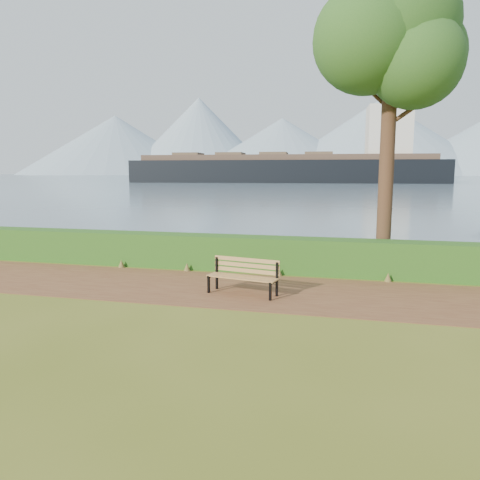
# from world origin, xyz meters

# --- Properties ---
(ground) EXTENTS (140.00, 140.00, 0.00)m
(ground) POSITION_xyz_m (0.00, 0.00, 0.00)
(ground) COLOR #58631C
(ground) RESTS_ON ground
(path) EXTENTS (40.00, 3.40, 0.01)m
(path) POSITION_xyz_m (0.00, 0.30, 0.01)
(path) COLOR brown
(path) RESTS_ON ground
(hedge) EXTENTS (32.00, 0.85, 1.00)m
(hedge) POSITION_xyz_m (0.00, 2.60, 0.50)
(hedge) COLOR #1B4B15
(hedge) RESTS_ON ground
(water) EXTENTS (700.00, 510.00, 0.00)m
(water) POSITION_xyz_m (0.00, 260.00, 0.01)
(water) COLOR slate
(water) RESTS_ON ground
(mountains) EXTENTS (585.00, 190.00, 70.00)m
(mountains) POSITION_xyz_m (-9.17, 406.05, 27.70)
(mountains) COLOR #7F97AA
(mountains) RESTS_ON ground
(bench) EXTENTS (1.75, 0.81, 0.84)m
(bench) POSITION_xyz_m (1.11, -0.05, 0.49)
(bench) COLOR black
(bench) RESTS_ON ground
(tree) EXTENTS (4.11, 3.90, 8.72)m
(tree) POSITION_xyz_m (4.40, 3.23, 6.48)
(tree) COLOR #361F16
(tree) RESTS_ON ground
(cargo_ship) EXTENTS (80.27, 18.74, 24.14)m
(cargo_ship) POSITION_xyz_m (-11.82, 110.57, 3.60)
(cargo_ship) COLOR black
(cargo_ship) RESTS_ON ground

